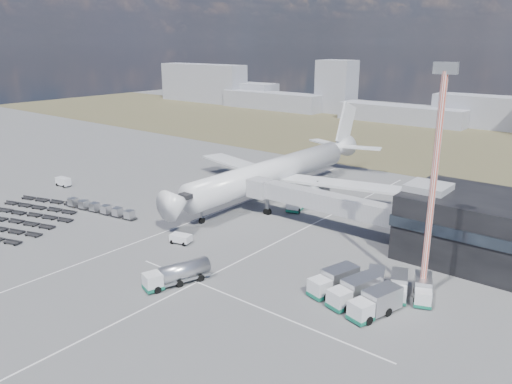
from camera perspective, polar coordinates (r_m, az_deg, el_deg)
The scene contains 16 objects.
ground at distance 85.96m, azimuth -10.45°, elevation -5.15°, with size 420.00×420.00×0.00m, color #565659.
grass_strip at distance 175.36m, azimuth 17.89°, elevation 5.57°, with size 420.00×90.00×0.01m, color #4A422C.
lane_markings at distance 81.26m, azimuth -4.29°, elevation -6.23°, with size 47.12×110.00×0.01m.
terminal at distance 80.82m, azimuth 27.08°, elevation -4.25°, with size 30.40×16.40×11.00m.
jet_bridge at distance 88.91m, azimuth 6.25°, elevation -0.76°, with size 30.30×3.80×7.05m.
airliner at distance 106.98m, azimuth 2.59°, elevation 2.48°, with size 51.59×64.53×17.62m.
skyline at distance 222.91m, azimuth 13.18°, elevation 10.30°, with size 306.52×22.26×24.39m.
fuel_tanker at distance 69.46m, azimuth -9.02°, elevation -9.23°, with size 5.07×9.53×2.99m.
pushback_tug at distance 82.95m, azimuth -8.59°, elevation -5.32°, with size 3.37×1.90×1.51m, color silver.
utility_van at distance 122.11m, azimuth -21.16°, elevation 1.08°, with size 3.72×1.68×2.03m, color silver.
catering_truck at distance 98.54m, azimuth 4.76°, elevation -1.12°, with size 4.29×6.89×2.94m.
service_trucks_near at distance 65.15m, azimuth 11.08°, elevation -11.09°, with size 11.24×9.60×2.94m.
service_trucks_far at distance 68.42m, azimuth 16.00°, elevation -10.28°, with size 9.78×8.68×2.46m.
uld_row at distance 100.67m, azimuth -17.39°, elevation -1.79°, with size 17.68×4.22×1.60m.
baggage_dollies at distance 103.68m, azimuth -25.89°, elevation -2.57°, with size 25.89×26.20×0.67m.
floodlight_mast at distance 64.30m, azimuth 19.58°, elevation 0.55°, with size 2.78×2.28×29.55m.
Camera 1 is at (61.34, -51.18, 31.74)m, focal length 35.00 mm.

